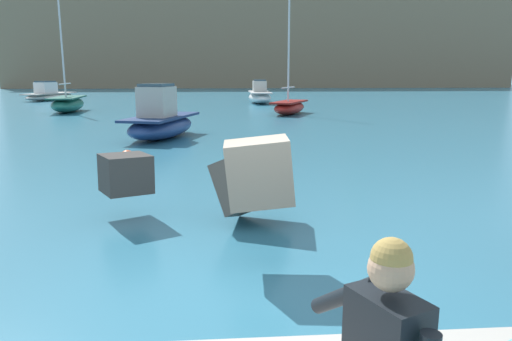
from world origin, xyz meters
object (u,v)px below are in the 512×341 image
(boat_mid_centre, at_px, (49,95))
(boat_near_centre, at_px, (289,106))
(boat_mid_right, at_px, (161,121))
(boat_near_right, at_px, (68,103))
(boat_near_left, at_px, (260,95))
(mooring_buoy_inner, at_px, (127,157))

(boat_mid_centre, bearing_deg, boat_near_centre, -39.15)
(boat_mid_right, bearing_deg, boat_near_right, 119.64)
(boat_near_right, bearing_deg, boat_near_centre, -10.97)
(boat_near_left, height_order, boat_near_right, boat_near_right)
(boat_near_right, bearing_deg, boat_near_left, 31.74)
(boat_near_centre, bearing_deg, boat_mid_right, -122.36)
(boat_mid_centre, xyz_separation_m, boat_mid_right, (13.99, -28.23, 0.13))
(boat_near_left, relative_size, boat_near_centre, 0.77)
(boat_near_left, xyz_separation_m, mooring_buoy_inner, (-6.41, -28.54, -0.46))
(boat_near_right, height_order, mooring_buoy_inner, boat_near_right)
(boat_near_left, relative_size, mooring_buoy_inner, 14.17)
(boat_near_right, xyz_separation_m, mooring_buoy_inner, (7.64, -19.85, -0.37))
(boat_near_centre, distance_m, boat_mid_right, 13.15)
(boat_near_right, relative_size, boat_mid_right, 1.49)
(boat_mid_centre, bearing_deg, boat_mid_right, -63.64)
(mooring_buoy_inner, bearing_deg, boat_mid_right, 86.71)
(boat_mid_right, bearing_deg, mooring_buoy_inner, -93.29)
(boat_mid_right, distance_m, mooring_buoy_inner, 5.86)
(boat_near_centre, xyz_separation_m, mooring_buoy_inner, (-7.37, -16.94, -0.31))
(boat_near_right, distance_m, mooring_buoy_inner, 21.27)
(boat_near_centre, relative_size, boat_mid_centre, 1.21)
(boat_near_left, xyz_separation_m, boat_near_right, (-14.05, -8.69, -0.09))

